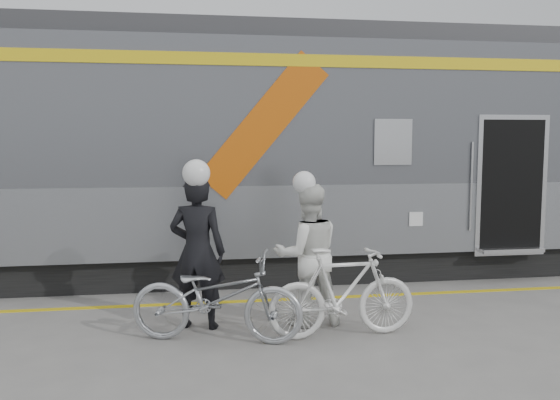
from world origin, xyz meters
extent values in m
plane|color=slate|center=(0.00, 0.00, 0.00)|extent=(90.00, 90.00, 0.00)
cube|color=black|center=(1.55, 4.20, 0.25)|extent=(24.00, 2.70, 0.50)
cube|color=#9EA0A5|center=(1.55, 4.20, 1.05)|extent=(24.00, 3.00, 1.10)
cube|color=#5A5C61|center=(1.55, 4.20, 2.70)|extent=(24.00, 3.00, 2.20)
cube|color=#38383A|center=(1.55, 4.20, 3.95)|extent=(24.00, 2.64, 0.30)
cube|color=gold|center=(1.55, 2.69, 3.45)|extent=(24.00, 0.02, 0.18)
cube|color=#C2530B|center=(-0.25, 2.69, 2.50)|extent=(1.96, 0.01, 2.19)
cube|color=black|center=(1.75, 2.69, 2.25)|extent=(0.55, 0.02, 0.65)
cube|color=black|center=(3.75, 2.90, 1.55)|extent=(1.05, 0.45, 2.10)
cube|color=silver|center=(3.75, 2.69, 1.55)|extent=(1.20, 0.02, 2.25)
cylinder|color=silver|center=(3.05, 2.67, 1.55)|extent=(0.04, 0.04, 1.40)
cube|color=silver|center=(3.75, 2.65, 0.52)|extent=(1.05, 0.25, 0.06)
cube|color=silver|center=(2.15, 2.69, 1.05)|extent=(0.22, 0.01, 0.22)
cube|color=gold|center=(0.00, 2.15, 0.00)|extent=(24.00, 0.12, 0.01)
imported|color=black|center=(-1.27, 1.10, 0.94)|extent=(0.78, 0.62, 1.88)
imported|color=#A4A7AB|center=(-1.07, 0.55, 0.52)|extent=(2.08, 1.21, 1.04)
imported|color=white|center=(0.08, 1.02, 0.88)|extent=(0.89, 0.71, 1.75)
imported|color=silver|center=(0.38, 0.47, 0.53)|extent=(1.79, 0.60, 1.06)
sphere|color=white|center=(-1.27, 1.10, 2.04)|extent=(0.33, 0.33, 0.33)
sphere|color=white|center=(0.08, 1.02, 1.89)|extent=(0.28, 0.28, 0.28)
camera|label=1|loc=(-1.39, -6.04, 2.31)|focal=38.00mm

